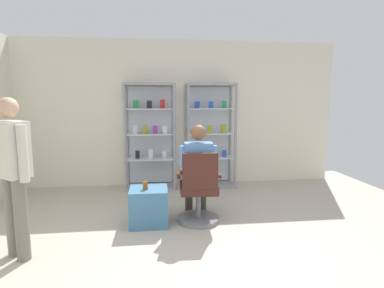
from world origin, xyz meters
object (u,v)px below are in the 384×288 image
Objects in this scene: display_cabinet_right at (210,135)px; storage_crate at (149,206)px; display_cabinet_left at (150,136)px; seated_shopkeeper at (198,167)px; standing_customer at (13,168)px; office_chair at (199,194)px; tea_glass at (145,186)px.

storage_crate is (-1.10, -1.74, -0.72)m from display_cabinet_right.
seated_shopkeeper is (0.65, -1.62, -0.25)m from display_cabinet_left.
seated_shopkeeper is 0.79× the size of standing_customer.
seated_shopkeeper is 2.14m from standing_customer.
standing_customer reaches higher than storage_crate.
seated_shopkeeper is at bearing 10.44° from storage_crate.
office_chair is 0.74× the size of seated_shopkeeper.
storage_crate is 0.29m from tea_glass.
display_cabinet_left is at bearing 89.95° from storage_crate.
display_cabinet_right reaches higher than tea_glass.
seated_shopkeeper is (-0.45, -1.62, -0.25)m from display_cabinet_right.
seated_shopkeeper reaches higher than tea_glass.
display_cabinet_right reaches higher than storage_crate.
display_cabinet_right is at bearing 57.66° from storage_crate.
office_chair is 0.36m from seated_shopkeeper.
office_chair is at bearing -3.78° from storage_crate.
display_cabinet_right is at bearing 74.56° from seated_shopkeeper.
seated_shopkeeper is at bearing -105.44° from display_cabinet_right.
storage_crate is at bearing -90.05° from display_cabinet_left.
standing_customer is at bearing -157.16° from seated_shopkeeper.
display_cabinet_right is 3.92× the size of storage_crate.
office_chair is 0.59× the size of standing_customer.
tea_glass is at bearing -91.29° from display_cabinet_left.
seated_shopkeeper is at bearing -68.06° from display_cabinet_left.
office_chair is (0.65, -1.78, -0.57)m from display_cabinet_left.
office_chair is 0.70m from tea_glass.
display_cabinet_left is 1.89m from storage_crate.
office_chair is 0.67m from storage_crate.
storage_crate is at bearing 28.37° from standing_customer.
display_cabinet_right reaches higher than seated_shopkeeper.
office_chair reaches higher than storage_crate.
seated_shopkeeper reaches higher than storage_crate.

